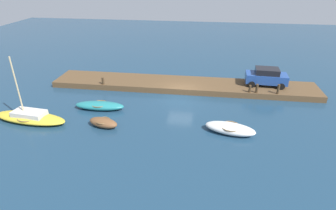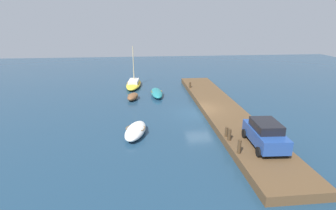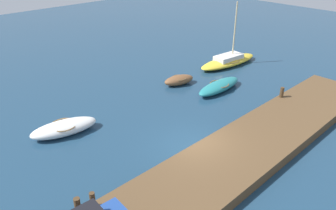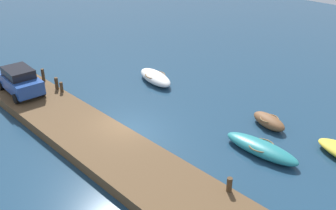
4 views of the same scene
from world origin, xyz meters
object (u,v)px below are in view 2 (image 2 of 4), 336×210
object	(u,v)px
dinghy_brown	(133,97)
mooring_post_mid_east	(226,132)
sailboat_yellow	(134,84)
parked_car	(265,134)
mooring_post_west	(239,147)
rowboat_white	(136,131)
rowboat_teal	(157,93)
mooring_post_mid_west	(229,135)
mooring_post_east	(190,85)

from	to	relation	value
dinghy_brown	mooring_post_mid_east	distance (m)	13.96
sailboat_yellow	parked_car	size ratio (longest dim) A/B	1.59
mooring_post_west	parked_car	distance (m)	2.26
rowboat_white	parked_car	xyz separation A→B (m)	(-3.96, -8.74, 1.11)
rowboat_teal	mooring_post_west	distance (m)	16.52
mooring_post_mid_west	mooring_post_mid_east	xyz separation A→B (m)	(0.65, 0.00, -0.07)
mooring_post_east	mooring_post_mid_west	bearing A→B (deg)	180.00
mooring_post_east	mooring_post_west	bearing A→B (deg)	180.00
sailboat_yellow	mooring_post_mid_east	size ratio (longest dim) A/B	9.05
rowboat_teal	sailboat_yellow	bearing A→B (deg)	28.58
mooring_post_east	parked_car	bearing A→B (deg)	-172.80
rowboat_teal	mooring_post_east	bearing A→B (deg)	-76.47
sailboat_yellow	rowboat_white	bearing A→B (deg)	-172.57
rowboat_white	mooring_post_mid_west	xyz separation A→B (m)	(-2.83, -6.68, 0.62)
dinghy_brown	mooring_post_mid_east	world-z (taller)	mooring_post_mid_east
rowboat_white	mooring_post_west	xyz separation A→B (m)	(-4.77, -6.68, 0.66)
rowboat_teal	mooring_post_east	world-z (taller)	mooring_post_east
rowboat_teal	parked_car	xyz separation A→B (m)	(-15.14, -6.36, 1.15)
rowboat_teal	parked_car	size ratio (longest dim) A/B	1.08
sailboat_yellow	mooring_post_west	xyz separation A→B (m)	(-20.77, -7.14, 0.65)
rowboat_white	mooring_post_mid_east	xyz separation A→B (m)	(-2.18, -6.68, 0.55)
rowboat_white	mooring_post_east	world-z (taller)	mooring_post_east
sailboat_yellow	mooring_post_mid_east	world-z (taller)	sailboat_yellow
rowboat_white	rowboat_teal	bearing A→B (deg)	0.62
rowboat_teal	mooring_post_mid_west	world-z (taller)	mooring_post_mid_west
mooring_post_mid_west	mooring_post_east	bearing A→B (deg)	0.00
mooring_post_west	mooring_post_mid_east	xyz separation A→B (m)	(2.58, 0.00, -0.11)
mooring_post_west	mooring_post_mid_west	bearing A→B (deg)	0.00
sailboat_yellow	mooring_post_mid_east	bearing A→B (deg)	-152.79
rowboat_teal	parked_car	distance (m)	16.46
rowboat_teal	mooring_post_mid_west	bearing A→B (deg)	-164.84
sailboat_yellow	parked_car	xyz separation A→B (m)	(-19.97, -9.20, 1.10)
rowboat_white	mooring_post_east	size ratio (longest dim) A/B	5.70
mooring_post_west	mooring_post_east	distance (m)	17.13
mooring_post_mid_east	mooring_post_east	size ratio (longest dim) A/B	1.02
rowboat_white	parked_car	world-z (taller)	parked_car
rowboat_teal	mooring_post_west	xyz separation A→B (m)	(-15.94, -4.30, 0.70)
mooring_post_east	parked_car	distance (m)	16.46
mooring_post_mid_west	parked_car	xyz separation A→B (m)	(-1.13, -2.06, 0.49)
mooring_post_mid_east	parked_car	xyz separation A→B (m)	(-1.78, -2.06, 0.56)
rowboat_teal	sailboat_yellow	distance (m)	5.61
rowboat_white	mooring_post_mid_east	bearing A→B (deg)	-95.44
mooring_post_west	mooring_post_mid_west	size ratio (longest dim) A/B	1.11
sailboat_yellow	mooring_post_mid_east	xyz separation A→B (m)	(-18.19, -7.14, 0.54)
mooring_post_west	parked_car	world-z (taller)	parked_car
mooring_post_mid_east	sailboat_yellow	bearing A→B (deg)	21.43
mooring_post_west	sailboat_yellow	bearing A→B (deg)	18.97
rowboat_teal	mooring_post_east	size ratio (longest dim) A/B	6.28
rowboat_white	dinghy_brown	bearing A→B (deg)	15.27
mooring_post_mid_east	parked_car	size ratio (longest dim) A/B	0.18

